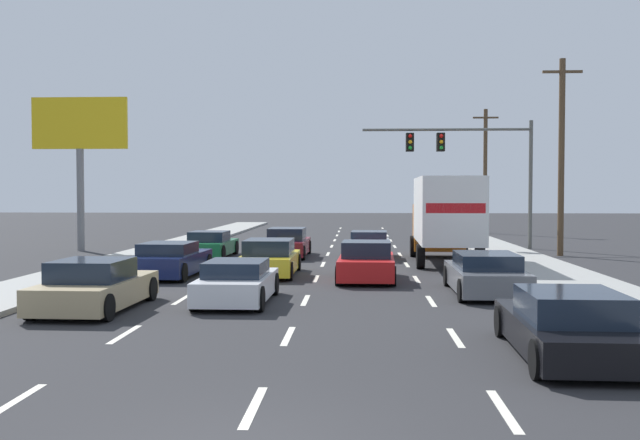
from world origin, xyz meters
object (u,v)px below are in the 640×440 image
Objects in this scene: car_red at (366,263)px; traffic_signal_mast at (460,152)px; car_maroon at (287,244)px; utility_pole_far at (485,169)px; car_tan at (95,287)px; car_navy at (170,260)px; car_yellow at (269,259)px; roadside_billboard at (80,139)px; car_silver at (369,246)px; car_gray at (486,275)px; box_truck at (445,214)px; utility_pole_mid at (561,155)px; car_white at (237,283)px; car_black at (568,326)px; car_green at (210,245)px.

traffic_signal_mast is (4.97, 14.09, 4.41)m from car_red.
utility_pole_far is at bearing 58.22° from car_maroon.
car_tan is 38.59m from utility_pole_far.
car_navy is 1.06× the size of car_yellow.
car_red is 0.47× the size of utility_pole_far.
car_yellow is at bearing -89.34° from car_maroon.
car_silver is at bearing -13.13° from roadside_billboard.
car_yellow is at bearing 146.92° from car_gray.
car_maroon is 7.53m from box_truck.
traffic_signal_mast is 0.97× the size of utility_pole_mid.
utility_pole_mid is at bearing -89.04° from utility_pole_far.
car_white is at bearing 22.20° from car_tan.
traffic_signal_mast is (11.80, 13.27, 4.44)m from car_navy.
utility_pole_mid is at bearing 66.67° from car_gray.
car_yellow is 0.49× the size of traffic_signal_mast.
utility_pole_far is (5.27, 39.84, 3.99)m from car_black.
car_green is 0.90× the size of car_black.
car_yellow is at bearing -123.27° from traffic_signal_mast.
traffic_signal_mast reaches higher than car_white.
car_green is at bearing 117.76° from car_black.
box_truck reaches higher than car_maroon.
car_tan is at bearing -102.33° from car_maroon.
box_truck is 0.93× the size of utility_pole_far.
traffic_signal_mast is 1.00× the size of utility_pole_far.
utility_pole_far is at bearing 75.42° from traffic_signal_mast.
car_gray is at bearing -40.10° from roadside_billboard.
traffic_signal_mast is at bearing 134.73° from utility_pole_mid.
car_maroon reaches higher than car_yellow.
car_maroon and car_red have the same top height.
car_navy and car_silver have the same top height.
box_truck is 23.47m from utility_pole_far.
car_red is 0.55× the size of roadside_billboard.
car_gray is at bearing -74.38° from car_silver.
car_gray is at bearing -99.56° from utility_pole_far.
utility_pole_far is at bearing 76.50° from box_truck.
car_tan is (-0.02, -7.35, 0.02)m from car_navy.
car_navy is 6.87m from car_red.
car_maroon is at bearing 172.13° from car_silver.
car_green is at bearing 104.25° from car_white.
car_maroon reaches higher than car_black.
car_green is 0.54× the size of roadside_billboard.
car_black is at bearing -49.65° from car_navy.
car_white is at bearing -90.76° from car_yellow.
car_navy is 18.78m from utility_pole_mid.
utility_pole_mid is (12.45, 8.66, 4.07)m from car_yellow.
car_silver is (3.70, -0.51, -0.04)m from car_maroon.
car_green is at bearing 165.38° from box_truck.
car_gray is at bearing -48.32° from car_green.
traffic_signal_mast is 19.26m from roadside_billboard.
car_yellow reaches higher than car_green.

